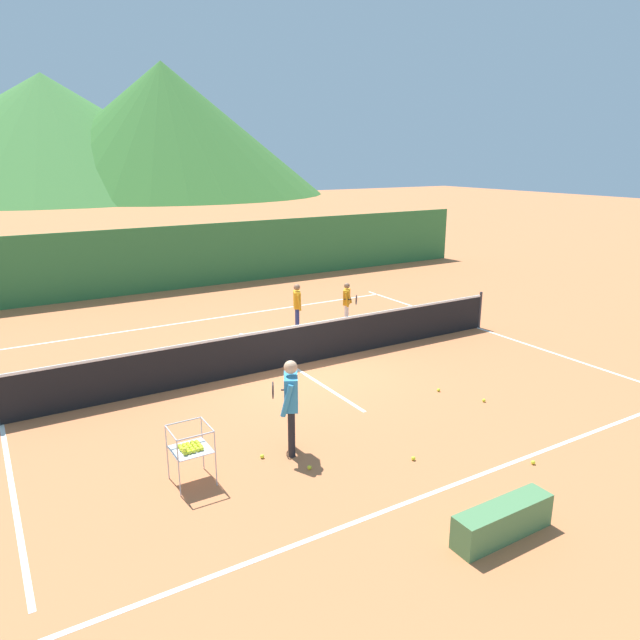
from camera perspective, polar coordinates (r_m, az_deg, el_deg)
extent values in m
plane|color=#C67042|center=(13.76, -2.81, -4.49)|extent=(120.00, 120.00, 0.00)
cube|color=white|center=(9.54, 14.53, -14.80)|extent=(12.12, 0.08, 0.01)
cube|color=white|center=(17.99, -10.16, 0.20)|extent=(12.12, 0.08, 0.01)
cube|color=white|center=(12.35, -28.74, -8.99)|extent=(0.08, 10.65, 0.01)
cube|color=white|center=(17.31, 15.14, -0.73)|extent=(0.08, 10.65, 0.01)
cube|color=white|center=(13.76, -2.81, -4.48)|extent=(0.08, 5.99, 0.01)
cylinder|color=#333338|center=(17.21, 15.39, 0.96)|extent=(0.08, 0.08, 1.05)
cube|color=black|center=(13.61, -2.84, -2.68)|extent=(12.15, 0.02, 0.92)
cube|color=white|center=(13.46, -2.87, -0.72)|extent=(12.15, 0.03, 0.06)
cylinder|color=black|center=(9.68, -2.80, -11.11)|extent=(0.12, 0.12, 0.80)
cylinder|color=black|center=(9.95, -2.82, -10.31)|extent=(0.12, 0.12, 0.80)
cube|color=#338CBF|center=(9.53, -2.87, -7.03)|extent=(0.42, 0.52, 0.56)
sphere|color=#DBAD84|center=(9.37, -2.90, -4.64)|extent=(0.22, 0.22, 0.22)
cylinder|color=#338CBF|center=(9.29, -3.27, -7.89)|extent=(0.23, 0.18, 0.55)
cylinder|color=#338CBF|center=(9.80, -3.11, -6.63)|extent=(0.19, 0.15, 0.55)
torus|color=#262628|center=(9.82, -4.64, -6.87)|extent=(0.16, 0.27, 0.29)
cylinder|color=black|center=(9.81, -3.20, -6.85)|extent=(0.21, 0.13, 0.03)
cylinder|color=navy|center=(16.50, -2.28, 0.21)|extent=(0.10, 0.10, 0.66)
cylinder|color=navy|center=(16.26, -2.21, -0.03)|extent=(0.10, 0.10, 0.66)
cube|color=orange|center=(16.23, -2.27, 2.01)|extent=(0.33, 0.44, 0.47)
sphere|color=#996B4C|center=(16.15, -2.28, 3.23)|extent=(0.18, 0.18, 0.18)
cylinder|color=orange|center=(16.47, -2.14, 2.11)|extent=(0.19, 0.14, 0.46)
cylinder|color=orange|center=(16.03, -2.08, 1.71)|extent=(0.15, 0.12, 0.46)
cylinder|color=silver|center=(17.05, 2.66, 0.65)|extent=(0.09, 0.09, 0.62)
cylinder|color=silver|center=(16.83, 2.56, 0.44)|extent=(0.09, 0.09, 0.62)
cube|color=orange|center=(16.81, 2.63, 2.28)|extent=(0.37, 0.39, 0.44)
sphere|color=#996B4C|center=(16.73, 2.65, 3.38)|extent=(0.17, 0.17, 0.17)
cylinder|color=orange|center=(17.01, 2.89, 2.35)|extent=(0.17, 0.16, 0.43)
cylinder|color=orange|center=(16.61, 2.65, 2.00)|extent=(0.14, 0.13, 0.43)
torus|color=#262628|center=(16.58, 3.58, 1.99)|extent=(0.21, 0.24, 0.29)
cylinder|color=black|center=(16.60, 2.73, 2.03)|extent=(0.19, 0.16, 0.03)
cylinder|color=#B7B7BC|center=(9.33, -14.75, -12.44)|extent=(0.02, 0.02, 0.89)
cylinder|color=#B7B7BC|center=(9.47, -11.44, -11.77)|extent=(0.02, 0.02, 0.89)
cylinder|color=#B7B7BC|center=(8.85, -13.67, -14.00)|extent=(0.02, 0.02, 0.89)
cylinder|color=#B7B7BC|center=(9.00, -10.19, -13.24)|extent=(0.02, 0.02, 0.89)
cube|color=#B7B7BC|center=(9.11, -12.55, -12.27)|extent=(0.56, 0.56, 0.01)
cube|color=#B7B7BC|center=(9.20, -13.25, -9.65)|extent=(0.56, 0.02, 0.02)
cube|color=#B7B7BC|center=(8.71, -12.08, -11.07)|extent=(0.56, 0.02, 0.02)
cube|color=#B7B7BC|center=(8.88, -14.42, -10.69)|extent=(0.02, 0.56, 0.02)
cube|color=#B7B7BC|center=(9.03, -10.98, -10.00)|extent=(0.02, 0.56, 0.02)
sphere|color=yellow|center=(8.95, -13.06, -12.59)|extent=(0.07, 0.07, 0.07)
sphere|color=yellow|center=(9.01, -13.20, -12.41)|extent=(0.07, 0.07, 0.07)
sphere|color=yellow|center=(9.06, -13.39, -12.21)|extent=(0.07, 0.07, 0.07)
sphere|color=yellow|center=(9.11, -13.47, -12.06)|extent=(0.07, 0.07, 0.07)
sphere|color=yellow|center=(9.17, -13.62, -11.90)|extent=(0.07, 0.07, 0.07)
sphere|color=yellow|center=(8.96, -12.69, -12.52)|extent=(0.07, 0.07, 0.07)
sphere|color=yellow|center=(9.02, -12.82, -12.34)|extent=(0.07, 0.07, 0.07)
sphere|color=yellow|center=(9.08, -12.94, -12.14)|extent=(0.07, 0.07, 0.07)
sphere|color=yellow|center=(9.13, -13.09, -11.98)|extent=(0.07, 0.07, 0.07)
sphere|color=yellow|center=(9.18, -13.20, -11.82)|extent=(0.07, 0.07, 0.07)
sphere|color=yellow|center=(8.98, -12.28, -12.43)|extent=(0.07, 0.07, 0.07)
sphere|color=yellow|center=(9.03, -12.43, -12.27)|extent=(0.07, 0.07, 0.07)
sphere|color=yellow|center=(9.10, -12.56, -12.07)|extent=(0.07, 0.07, 0.07)
sphere|color=yellow|center=(9.14, -12.70, -11.91)|extent=(0.07, 0.07, 0.07)
sphere|color=yellow|center=(9.20, -12.85, -11.74)|extent=(0.07, 0.07, 0.07)
sphere|color=yellow|center=(9.00, -11.87, -12.32)|extent=(0.07, 0.07, 0.07)
sphere|color=yellow|center=(9.06, -12.06, -12.17)|extent=(0.07, 0.07, 0.07)
sphere|color=yellow|center=(9.11, -12.14, -11.99)|extent=(0.07, 0.07, 0.07)
sphere|color=yellow|center=(9.17, -12.34, -11.83)|extent=(0.07, 0.07, 0.07)
sphere|color=yellow|center=(9.22, -12.42, -11.63)|extent=(0.07, 0.07, 0.07)
sphere|color=yellow|center=(9.02, -11.53, -12.24)|extent=(0.07, 0.07, 0.07)
sphere|color=yellow|center=(9.07, -11.61, -12.06)|extent=(0.07, 0.07, 0.07)
sphere|color=yellow|center=(9.13, -11.75, -11.90)|extent=(0.07, 0.07, 0.07)
sphere|color=yellow|center=(9.18, -11.89, -11.72)|extent=(0.07, 0.07, 0.07)
sphere|color=yellow|center=(9.24, -12.02, -11.59)|extent=(0.07, 0.07, 0.07)
sphere|color=yellow|center=(8.93, -13.14, -12.26)|extent=(0.07, 0.07, 0.07)
sphere|color=yellow|center=(9.47, -1.04, -14.25)|extent=(0.07, 0.07, 0.07)
sphere|color=yellow|center=(9.84, 9.14, -13.24)|extent=(0.07, 0.07, 0.07)
sphere|color=yellow|center=(12.25, 15.77, -7.59)|extent=(0.07, 0.07, 0.07)
sphere|color=yellow|center=(10.14, -10.99, -12.38)|extent=(0.07, 0.07, 0.07)
sphere|color=yellow|center=(10.20, 20.16, -12.96)|extent=(0.07, 0.07, 0.07)
sphere|color=yellow|center=(12.54, 11.55, -6.73)|extent=(0.07, 0.07, 0.07)
sphere|color=yellow|center=(9.82, -5.69, -13.15)|extent=(0.07, 0.07, 0.07)
cube|color=#33753D|center=(21.87, -14.55, 5.86)|extent=(26.66, 0.08, 2.34)
cube|color=#4C7F4C|center=(8.30, 17.46, -18.26)|extent=(1.50, 0.36, 0.46)
cone|color=#427A38|center=(82.21, -25.16, 16.11)|extent=(47.71, 47.71, 14.30)
cone|color=#38702D|center=(77.73, -14.95, 17.62)|extent=(38.57, 38.57, 15.65)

